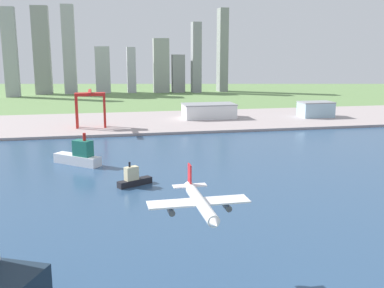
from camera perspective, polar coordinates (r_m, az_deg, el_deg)
ground_plane at (r=291.64m, az=0.94°, el=-3.13°), size 2400.00×2400.00×0.00m
water_bay at (r=235.82m, az=4.06°, el=-6.80°), size 840.00×360.00×0.15m
industrial_pier at (r=474.94m, az=-3.95°, el=2.83°), size 840.00×140.00×2.50m
airplane_landing at (r=139.27m, az=1.01°, el=-7.34°), size 31.72×36.85×11.57m
ferry_boat at (r=309.22m, az=-13.96°, el=-1.44°), size 31.90×28.95×21.78m
tugboat_small at (r=256.99m, az=-7.34°, el=-4.34°), size 20.39×13.93×14.01m
port_crane_red at (r=435.60m, az=-12.64°, el=5.39°), size 27.99×42.26×35.42m
warehouse_main at (r=489.18m, az=2.13°, el=4.18°), size 55.64×30.66×15.45m
warehouse_annex at (r=515.34m, az=15.25°, el=4.23°), size 35.42×23.33×16.62m
distant_skyline at (r=802.31m, az=-9.80°, el=10.68°), size 371.09×65.05×147.81m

